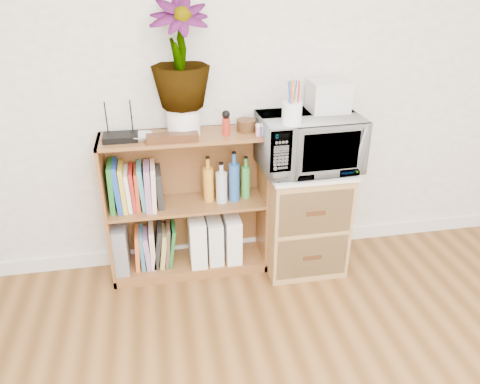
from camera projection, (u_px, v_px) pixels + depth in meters
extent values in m
cube|color=white|center=(238.00, 245.00, 3.34)|extent=(4.00, 0.02, 0.10)
cube|color=brown|center=(187.00, 206.00, 2.97)|extent=(1.00, 0.30, 0.95)
cube|color=#9E7542|center=(303.00, 218.00, 3.08)|extent=(0.50, 0.45, 0.70)
imported|color=silver|center=(309.00, 142.00, 2.83)|extent=(0.61, 0.43, 0.33)
cylinder|color=white|center=(292.00, 113.00, 2.60)|extent=(0.11, 0.11, 0.12)
cube|color=silver|center=(329.00, 96.00, 2.81)|extent=(0.23, 0.19, 0.18)
cube|color=black|center=(121.00, 137.00, 2.67)|extent=(0.20, 0.13, 0.04)
imported|color=silver|center=(142.00, 137.00, 2.68)|extent=(0.13, 0.13, 0.03)
cylinder|color=white|center=(184.00, 121.00, 2.73)|extent=(0.19, 0.19, 0.16)
imported|color=#3B7E32|center=(180.00, 55.00, 2.56)|extent=(0.33, 0.33, 0.59)
cube|color=#35200E|center=(172.00, 138.00, 2.64)|extent=(0.29, 0.07, 0.05)
cylinder|color=#AC2615|center=(226.00, 126.00, 2.73)|extent=(0.05, 0.05, 0.10)
cylinder|color=#391F0F|center=(246.00, 125.00, 2.81)|extent=(0.12, 0.12, 0.07)
cube|color=pink|center=(264.00, 130.00, 2.73)|extent=(0.12, 0.04, 0.06)
cube|color=gray|center=(121.00, 245.00, 3.00)|extent=(0.10, 0.26, 0.32)
cube|color=white|center=(197.00, 238.00, 3.07)|extent=(0.10, 0.26, 0.33)
cube|color=white|center=(214.00, 238.00, 3.10)|extent=(0.09, 0.24, 0.30)
cube|color=white|center=(232.00, 236.00, 3.11)|extent=(0.10, 0.25, 0.31)
cube|color=#1E7025|center=(112.00, 187.00, 2.81)|extent=(0.04, 0.20, 0.30)
cube|color=#1C46AD|center=(118.00, 186.00, 2.82)|extent=(0.05, 0.20, 0.30)
cube|color=gold|center=(123.00, 187.00, 2.83)|extent=(0.04, 0.20, 0.29)
cube|color=white|center=(128.00, 190.00, 2.84)|extent=(0.03, 0.20, 0.25)
cube|color=#AE201D|center=(133.00, 189.00, 2.84)|extent=(0.03, 0.20, 0.26)
cube|color=#B84220|center=(137.00, 189.00, 2.85)|extent=(0.03, 0.20, 0.25)
cube|color=#47A5AC|center=(142.00, 187.00, 2.85)|extent=(0.04, 0.20, 0.27)
cube|color=#A46EA5|center=(148.00, 186.00, 2.85)|extent=(0.04, 0.20, 0.28)
cube|color=#FCD4C4|center=(153.00, 185.00, 2.86)|extent=(0.04, 0.20, 0.28)
cube|color=black|center=(159.00, 188.00, 2.88)|extent=(0.04, 0.20, 0.23)
cylinder|color=orange|center=(208.00, 180.00, 2.91)|extent=(0.07, 0.07, 0.29)
cylinder|color=silver|center=(221.00, 181.00, 2.93)|extent=(0.07, 0.07, 0.26)
cylinder|color=#245CAB|center=(234.00, 176.00, 2.93)|extent=(0.07, 0.07, 0.32)
cylinder|color=green|center=(246.00, 179.00, 2.96)|extent=(0.06, 0.06, 0.27)
cube|color=orange|center=(138.00, 248.00, 3.04)|extent=(0.04, 0.19, 0.25)
cube|color=teal|center=(142.00, 247.00, 3.04)|extent=(0.03, 0.19, 0.26)
cube|color=#A874AF|center=(147.00, 248.00, 3.05)|extent=(0.04, 0.19, 0.23)
cube|color=beige|center=(153.00, 245.00, 3.05)|extent=(0.03, 0.19, 0.27)
cube|color=black|center=(158.00, 244.00, 3.05)|extent=(0.07, 0.19, 0.28)
cube|color=tan|center=(163.00, 246.00, 3.07)|extent=(0.06, 0.19, 0.24)
cube|color=brown|center=(168.00, 243.00, 3.06)|extent=(0.05, 0.19, 0.28)
cube|color=#1B6527|center=(172.00, 243.00, 3.07)|extent=(0.06, 0.19, 0.27)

